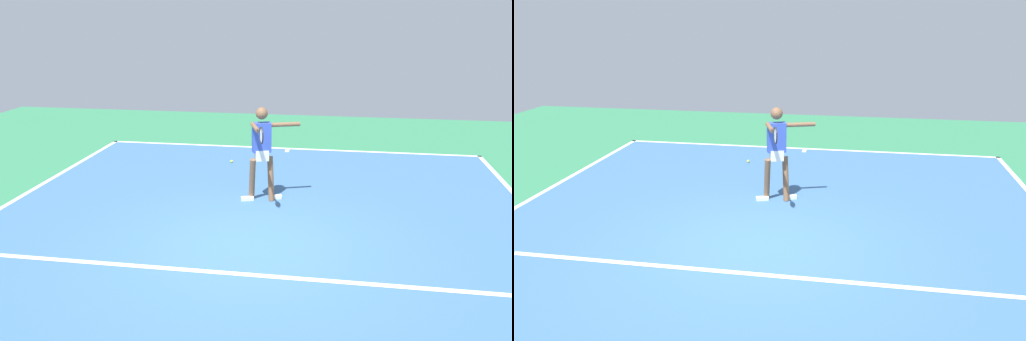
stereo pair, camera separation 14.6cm
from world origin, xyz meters
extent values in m
plane|color=#2D754C|center=(0.00, 0.00, 0.00)|extent=(20.96, 20.96, 0.00)
cube|color=#38608E|center=(0.00, 0.00, 0.00)|extent=(9.65, 11.97, 0.00)
cube|color=white|center=(0.00, -5.94, 0.00)|extent=(9.65, 0.10, 0.01)
cube|color=white|center=(0.00, 0.90, 0.00)|extent=(7.23, 0.10, 0.01)
cube|color=white|center=(0.00, -5.74, 0.00)|extent=(0.10, 0.30, 0.01)
cylinder|color=brown|center=(-0.05, -2.11, 0.41)|extent=(0.20, 0.31, 0.85)
cube|color=white|center=(-0.14, -2.14, 0.04)|extent=(0.26, 0.17, 0.07)
cylinder|color=brown|center=(0.29, -2.00, 0.41)|extent=(0.20, 0.31, 0.85)
cube|color=white|center=(0.38, -1.97, 0.04)|extent=(0.26, 0.17, 0.07)
cube|color=white|center=(0.12, -2.06, 0.89)|extent=(0.30, 0.27, 0.20)
cube|color=#334CB2|center=(0.12, -2.06, 1.22)|extent=(0.38, 0.28, 0.55)
sphere|color=brown|center=(0.12, -2.06, 1.67)|extent=(0.22, 0.22, 0.22)
cylinder|color=brown|center=(-0.30, -2.20, 1.45)|extent=(0.55, 0.25, 0.08)
cylinder|color=brown|center=(0.19, -1.74, 1.48)|extent=(0.25, 0.55, 0.08)
cylinder|color=black|center=(0.07, -1.37, 1.48)|extent=(0.10, 0.22, 0.03)
torus|color=black|center=(-0.01, -1.14, 1.48)|extent=(0.12, 0.29, 0.29)
cylinder|color=silver|center=(-0.01, -1.14, 1.48)|extent=(0.08, 0.24, 0.25)
sphere|color=#C6E53D|center=(1.19, -4.42, 0.03)|extent=(0.07, 0.07, 0.07)
camera|label=1|loc=(-1.26, 7.19, 3.49)|focal=36.48mm
camera|label=2|loc=(-1.41, 7.17, 3.49)|focal=36.48mm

